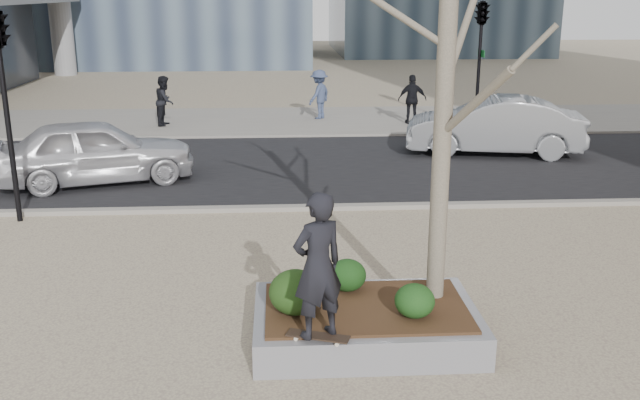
{
  "coord_description": "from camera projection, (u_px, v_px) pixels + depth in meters",
  "views": [
    {
      "loc": [
        -0.15,
        -8.75,
        4.57
      ],
      "look_at": [
        0.5,
        2.0,
        1.4
      ],
      "focal_mm": 40.0,
      "sensor_mm": 36.0,
      "label": 1
    }
  ],
  "objects": [
    {
      "name": "ground",
      "position": [
        292.0,
        341.0,
        9.67
      ],
      "size": [
        120.0,
        120.0,
        0.0
      ],
      "primitive_type": "plane",
      "color": "tan",
      "rests_on": "ground"
    },
    {
      "name": "street",
      "position": [
        284.0,
        166.0,
        19.25
      ],
      "size": [
        60.0,
        8.0,
        0.02
      ],
      "primitive_type": "cube",
      "color": "black",
      "rests_on": "ground"
    },
    {
      "name": "far_sidewalk",
      "position": [
        282.0,
        121.0,
        25.95
      ],
      "size": [
        60.0,
        6.0,
        0.02
      ],
      "primitive_type": "cube",
      "color": "gray",
      "rests_on": "ground"
    },
    {
      "name": "planter",
      "position": [
        366.0,
        324.0,
        9.67
      ],
      "size": [
        3.0,
        2.0,
        0.45
      ],
      "primitive_type": "cube",
      "color": "gray",
      "rests_on": "ground"
    },
    {
      "name": "planter_mulch",
      "position": [
        366.0,
        307.0,
        9.6
      ],
      "size": [
        2.7,
        1.7,
        0.04
      ],
      "primitive_type": "cube",
      "color": "#382314",
      "rests_on": "planter"
    },
    {
      "name": "sycamore_tree",
      "position": [
        446.0,
        55.0,
        9.01
      ],
      "size": [
        2.8,
        2.8,
        6.6
      ],
      "primitive_type": null,
      "color": "gray",
      "rests_on": "planter_mulch"
    },
    {
      "name": "shrub_left",
      "position": [
        295.0,
        292.0,
        9.3
      ],
      "size": [
        0.7,
        0.7,
        0.59
      ],
      "primitive_type": "ellipsoid",
      "color": "#173310",
      "rests_on": "planter_mulch"
    },
    {
      "name": "shrub_middle",
      "position": [
        347.0,
        275.0,
        10.04
      ],
      "size": [
        0.54,
        0.54,
        0.45
      ],
      "primitive_type": "ellipsoid",
      "color": "#183611",
      "rests_on": "planter_mulch"
    },
    {
      "name": "shrub_right",
      "position": [
        415.0,
        301.0,
        9.22
      ],
      "size": [
        0.52,
        0.52,
        0.45
      ],
      "primitive_type": "ellipsoid",
      "color": "#123B14",
      "rests_on": "planter_mulch"
    },
    {
      "name": "skateboard",
      "position": [
        318.0,
        338.0,
        8.71
      ],
      "size": [
        0.8,
        0.45,
        0.08
      ],
      "primitive_type": null,
      "rotation": [
        0.0,
        0.0,
        -0.34
      ],
      "color": "black",
      "rests_on": "planter"
    },
    {
      "name": "skateboarder",
      "position": [
        318.0,
        266.0,
        8.44
      ],
      "size": [
        0.79,
        0.69,
        1.82
      ],
      "primitive_type": "imported",
      "rotation": [
        0.0,
        0.0,
        3.62
      ],
      "color": "black",
      "rests_on": "skateboard"
    },
    {
      "name": "police_car",
      "position": [
        95.0,
        151.0,
        17.33
      ],
      "size": [
        5.04,
        3.2,
        1.6
      ],
      "primitive_type": "imported",
      "rotation": [
        0.0,
        0.0,
        1.87
      ],
      "color": "silver",
      "rests_on": "street"
    },
    {
      "name": "car_silver",
      "position": [
        494.0,
        126.0,
        20.45
      ],
      "size": [
        5.22,
        2.64,
        1.64
      ],
      "primitive_type": "imported",
      "rotation": [
        0.0,
        0.0,
        4.52
      ],
      "color": "#92959A",
      "rests_on": "street"
    },
    {
      "name": "pedestrian_a",
      "position": [
        165.0,
        101.0,
        24.81
      ],
      "size": [
        0.74,
        0.91,
        1.72
      ],
      "primitive_type": "imported",
      "rotation": [
        0.0,
        0.0,
        1.46
      ],
      "color": "black",
      "rests_on": "far_sidewalk"
    },
    {
      "name": "pedestrian_b",
      "position": [
        319.0,
        94.0,
        26.1
      ],
      "size": [
        1.2,
        1.32,
        1.78
      ],
      "primitive_type": "imported",
      "rotation": [
        0.0,
        0.0,
        4.11
      ],
      "color": "#3D4A6E",
      "rests_on": "far_sidewalk"
    },
    {
      "name": "pedestrian_c",
      "position": [
        412.0,
        99.0,
        25.12
      ],
      "size": [
        1.02,
        0.43,
        1.72
      ],
      "primitive_type": "imported",
      "rotation": [
        0.0,
        0.0,
        3.13
      ],
      "color": "black",
      "rests_on": "far_sidewalk"
    },
    {
      "name": "traffic_light_near",
      "position": [
        7.0,
        113.0,
        14.08
      ],
      "size": [
        0.6,
        2.48,
        4.5
      ],
      "primitive_type": null,
      "color": "black",
      "rests_on": "ground"
    },
    {
      "name": "traffic_light_far",
      "position": [
        479.0,
        64.0,
        23.39
      ],
      "size": [
        0.6,
        2.48,
        4.5
      ],
      "primitive_type": null,
      "color": "black",
      "rests_on": "ground"
    }
  ]
}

